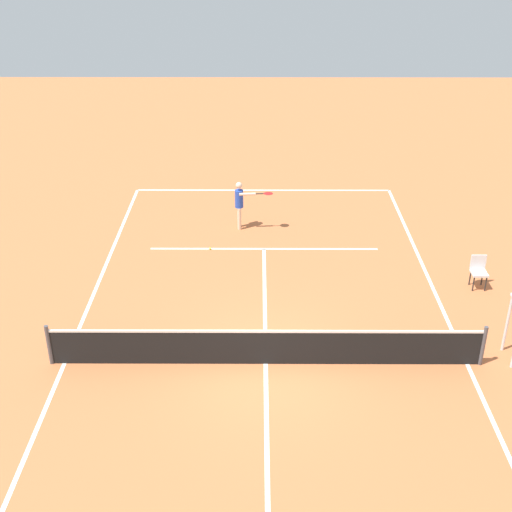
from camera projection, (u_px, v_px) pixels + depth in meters
The scene contains 6 objects.
ground_plane at pixel (266, 364), 16.30m from camera, with size 60.00×60.00×0.00m, color #C66B3D.
court_lines at pixel (266, 363), 16.30m from camera, with size 9.81×22.22×0.01m.
tennis_net at pixel (266, 347), 16.07m from camera, with size 10.41×0.10×1.07m.
player_serving at pixel (241, 201), 22.62m from camera, with size 1.28×0.49×1.66m.
tennis_ball at pixel (210, 248), 21.64m from camera, with size 0.07×0.07×0.07m, color #CCE033.
courtside_chair_mid at pixel (479, 270), 19.33m from camera, with size 0.44×0.46×0.95m.
Camera 1 is at (0.18, 13.24, 9.87)m, focal length 47.53 mm.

